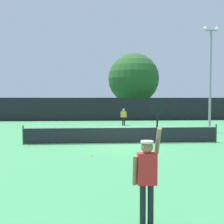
{
  "coord_description": "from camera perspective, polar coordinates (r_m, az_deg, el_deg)",
  "views": [
    {
      "loc": [
        -1.66,
        -15.62,
        2.56
      ],
      "look_at": [
        -0.18,
        5.69,
        1.54
      ],
      "focal_mm": 44.03,
      "sensor_mm": 36.0,
      "label": 1
    }
  ],
  "objects": [
    {
      "name": "parked_car_mid",
      "position": [
        38.39,
        2.03,
        0.06
      ],
      "size": [
        2.46,
        4.42,
        1.69
      ],
      "rotation": [
        0.0,
        0.0,
        -0.14
      ],
      "color": "white",
      "rests_on": "ground"
    },
    {
      "name": "light_pole",
      "position": [
        22.31,
        19.75,
        7.7
      ],
      "size": [
        1.18,
        0.28,
        7.99
      ],
      "color": "gray",
      "rests_on": "ground"
    },
    {
      "name": "large_tree",
      "position": [
        38.91,
        4.5,
        6.91
      ],
      "size": [
        7.11,
        7.11,
        8.97
      ],
      "color": "brown",
      "rests_on": "ground"
    },
    {
      "name": "perimeter_fence",
      "position": [
        32.56,
        -1.05,
        0.6
      ],
      "size": [
        29.33,
        0.12,
        2.71
      ],
      "primitive_type": "cube",
      "color": "black",
      "rests_on": "ground"
    },
    {
      "name": "player_serving",
      "position": [
        5.63,
        7.33,
        -11.79
      ],
      "size": [
        0.68,
        0.4,
        2.59
      ],
      "color": "red",
      "rests_on": "ground"
    },
    {
      "name": "ground_plane",
      "position": [
        15.91,
        2.08,
        -6.54
      ],
      "size": [
        120.0,
        120.0,
        0.0
      ],
      "primitive_type": "plane",
      "color": "#387F4C"
    },
    {
      "name": "parked_car_near",
      "position": [
        39.27,
        -13.03,
        0.05
      ],
      "size": [
        2.41,
        4.41,
        1.69
      ],
      "rotation": [
        0.0,
        0.0,
        -0.13
      ],
      "color": "#B7B7BC",
      "rests_on": "ground"
    },
    {
      "name": "player_receiving",
      "position": [
        26.5,
        2.42,
        -0.71
      ],
      "size": [
        0.57,
        0.24,
        1.6
      ],
      "rotation": [
        0.0,
        0.0,
        3.14
      ],
      "color": "yellow",
      "rests_on": "ground"
    },
    {
      "name": "tennis_ball",
      "position": [
        12.48,
        -4.14,
        -8.96
      ],
      "size": [
        0.07,
        0.07,
        0.07
      ],
      "primitive_type": "sphere",
      "color": "#CCE033",
      "rests_on": "ground"
    },
    {
      "name": "tennis_net",
      "position": [
        15.84,
        2.08,
        -4.71
      ],
      "size": [
        11.23,
        0.08,
        1.07
      ],
      "color": "#232328",
      "rests_on": "ground"
    }
  ]
}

